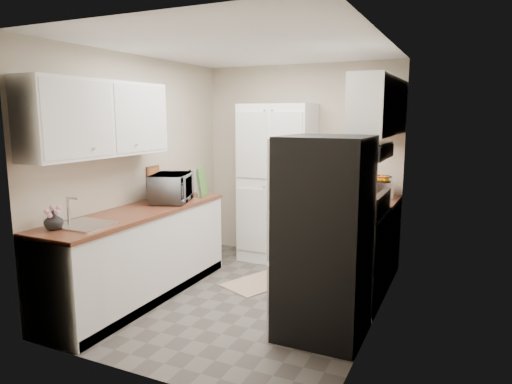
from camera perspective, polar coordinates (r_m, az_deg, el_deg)
ground at (r=4.84m, az=-1.28°, el=-13.07°), size 3.20×3.20×0.00m
room_shell at (r=4.47m, az=-1.62°, el=6.54°), size 2.64×3.24×2.52m
pantry_cabinet at (r=5.81m, az=2.67°, el=1.03°), size 0.90×0.55×2.00m
base_cabinet_left at (r=4.86m, az=-14.23°, el=-7.75°), size 0.60×2.30×0.88m
countertop_left at (r=4.75m, az=-14.46°, el=-2.44°), size 0.63×2.33×0.04m
base_cabinet_right at (r=5.47m, az=13.76°, el=-5.77°), size 0.60×0.80×0.88m
countertop_right at (r=5.37m, az=13.96°, el=-1.03°), size 0.63×0.83×0.04m
electric_range at (r=4.71m, az=11.65°, el=-7.71°), size 0.71×0.78×1.13m
refrigerator at (r=3.87m, az=8.54°, el=-5.69°), size 0.70×0.72×1.70m
microwave at (r=5.09m, az=-10.53°, el=0.51°), size 0.55×0.66×0.31m
wine_bottle at (r=5.47m, az=-8.25°, el=1.03°), size 0.07×0.07×0.28m
flower_vase at (r=4.16m, az=-23.99°, el=-3.23°), size 0.20×0.20×0.16m
cutting_board at (r=5.42m, az=-6.69°, el=1.32°), size 0.09×0.27×0.34m
toaster_oven at (r=5.45m, az=15.28°, el=0.31°), size 0.33×0.39×0.19m
fruit_basket at (r=5.41m, az=15.45°, el=1.78°), size 0.28×0.28×0.10m
kitchen_mat at (r=5.22m, az=0.48°, el=-11.24°), size 0.76×0.92×0.01m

